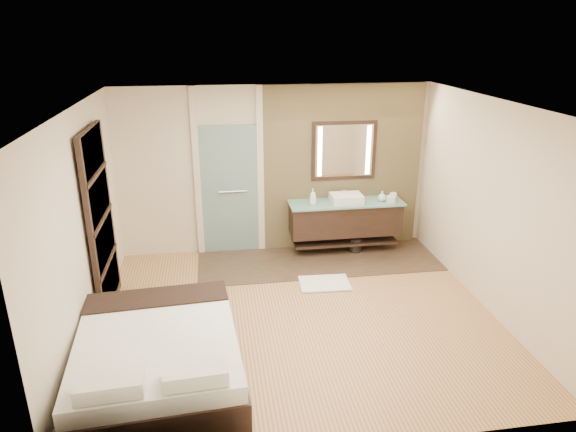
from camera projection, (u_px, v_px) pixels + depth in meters
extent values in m
plane|color=#925F3D|center=(298.00, 316.00, 6.65)|extent=(5.00, 5.00, 0.00)
cube|color=#36241D|center=(318.00, 260.00, 8.21)|extent=(3.80, 1.30, 0.01)
cube|color=tan|center=(342.00, 168.00, 8.38)|extent=(2.60, 0.08, 2.70)
cube|color=black|center=(345.00, 219.00, 8.39)|extent=(1.80, 0.50, 0.50)
cube|color=black|center=(344.00, 241.00, 8.52)|extent=(1.71, 0.45, 0.04)
cube|color=#7FC2BC|center=(346.00, 203.00, 8.27)|extent=(1.85, 0.55, 0.03)
cube|color=white|center=(346.00, 198.00, 8.24)|extent=(0.50, 0.38, 0.13)
cylinder|color=silver|center=(343.00, 193.00, 8.41)|extent=(0.03, 0.03, 0.18)
cylinder|color=silver|center=(344.00, 190.00, 8.35)|extent=(0.02, 0.10, 0.02)
cube|color=black|center=(344.00, 151.00, 8.23)|extent=(1.06, 0.03, 0.96)
cube|color=white|center=(344.00, 151.00, 8.22)|extent=(0.94, 0.01, 0.84)
cube|color=beige|center=(320.00, 152.00, 8.16)|extent=(0.07, 0.01, 0.80)
cube|color=beige|center=(368.00, 150.00, 8.27)|extent=(0.07, 0.01, 0.80)
cube|color=#AAD7D6|center=(230.00, 191.00, 8.22)|extent=(0.90, 0.05, 2.10)
cylinder|color=silver|center=(233.00, 192.00, 8.18)|extent=(0.45, 0.03, 0.03)
cube|color=beige|center=(197.00, 174.00, 8.05)|extent=(0.10, 0.08, 2.70)
cube|color=beige|center=(260.00, 171.00, 8.19)|extent=(0.10, 0.08, 2.70)
cube|color=black|center=(101.00, 223.00, 6.45)|extent=(0.06, 1.20, 2.40)
cube|color=beige|center=(110.00, 282.00, 6.74)|extent=(0.02, 1.06, 0.52)
cube|color=beige|center=(105.00, 241.00, 6.53)|extent=(0.02, 1.06, 0.52)
cube|color=beige|center=(99.00, 197.00, 6.33)|extent=(0.02, 1.06, 0.52)
cube|color=beige|center=(93.00, 151.00, 6.13)|extent=(0.02, 1.06, 0.52)
cube|color=black|center=(160.00, 368.00, 5.27)|extent=(1.75, 2.13, 0.45)
cube|color=white|center=(157.00, 342.00, 5.16)|extent=(1.70, 2.07, 0.18)
cube|color=black|center=(157.00, 298.00, 5.83)|extent=(1.60, 0.56, 0.04)
cube|color=white|center=(110.00, 385.00, 4.29)|extent=(0.58, 0.34, 0.14)
cube|color=white|center=(195.00, 373.00, 4.44)|extent=(0.58, 0.34, 0.14)
cube|color=white|center=(325.00, 283.00, 7.46)|extent=(0.74, 0.53, 0.02)
cylinder|color=black|center=(355.00, 245.00, 8.50)|extent=(0.24, 0.24, 0.25)
cube|color=silver|center=(391.00, 199.00, 8.23)|extent=(0.13, 0.13, 0.10)
imported|color=white|center=(313.00, 197.00, 8.13)|extent=(0.13, 0.13, 0.25)
imported|color=#B2B2B2|center=(313.00, 198.00, 8.17)|extent=(0.10, 0.10, 0.18)
imported|color=#BFF0F0|center=(382.00, 196.00, 8.29)|extent=(0.13, 0.13, 0.17)
imported|color=white|center=(393.00, 196.00, 8.43)|extent=(0.16, 0.16, 0.09)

